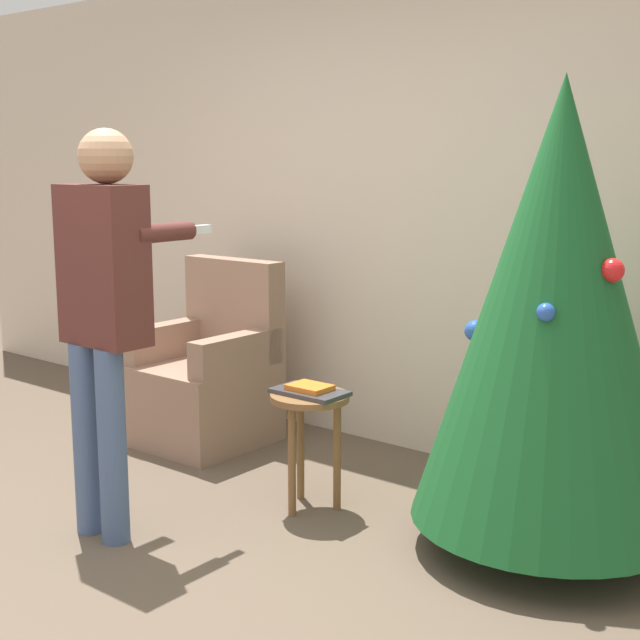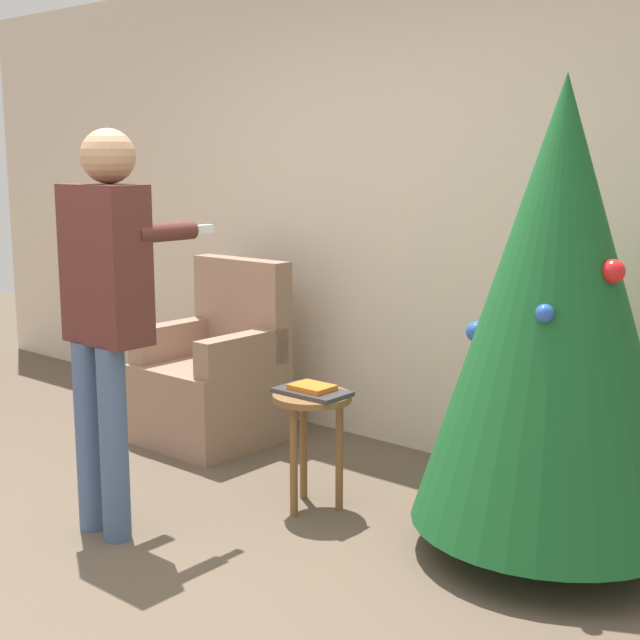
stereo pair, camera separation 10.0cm
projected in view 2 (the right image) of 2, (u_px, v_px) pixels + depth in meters
The scene contains 8 objects.
ground_plane at pixel (66, 582), 3.44m from camera, with size 14.00×14.00×0.00m, color brown.
wall_back at pixel (405, 207), 4.86m from camera, with size 8.00×0.06×2.70m.
christmas_tree at pixel (557, 306), 3.52m from camera, with size 1.12×1.12×1.94m.
armchair at pixel (216, 379), 5.13m from camera, with size 0.67×0.68×1.04m.
person_standing at pixel (106, 297), 3.74m from camera, with size 0.41×0.57×1.74m.
side_stool at pixel (312, 417), 4.10m from camera, with size 0.37×0.37×0.55m.
laptop at pixel (312, 392), 4.07m from camera, with size 0.34×0.20×0.02m.
book at pixel (312, 387), 4.07m from camera, with size 0.19×0.14×0.02m.
Camera 2 is at (2.83, -1.79, 1.62)m, focal length 50.00 mm.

